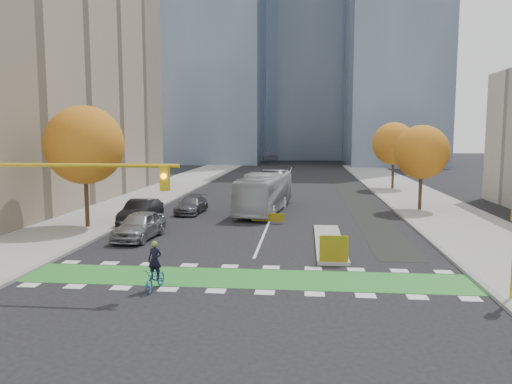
% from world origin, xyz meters
% --- Properties ---
extents(ground, '(300.00, 300.00, 0.00)m').
position_xyz_m(ground, '(0.00, 0.00, 0.00)').
color(ground, black).
rests_on(ground, ground).
extents(sidewalk_west, '(7.00, 120.00, 0.15)m').
position_xyz_m(sidewalk_west, '(-13.50, 20.00, 0.07)').
color(sidewalk_west, gray).
rests_on(sidewalk_west, ground).
extents(sidewalk_east, '(7.00, 120.00, 0.15)m').
position_xyz_m(sidewalk_east, '(13.50, 20.00, 0.07)').
color(sidewalk_east, gray).
rests_on(sidewalk_east, ground).
extents(curb_west, '(0.30, 120.00, 0.16)m').
position_xyz_m(curb_west, '(-10.00, 20.00, 0.07)').
color(curb_west, gray).
rests_on(curb_west, ground).
extents(curb_east, '(0.30, 120.00, 0.16)m').
position_xyz_m(curb_east, '(10.00, 20.00, 0.07)').
color(curb_east, gray).
rests_on(curb_east, ground).
extents(bike_crossing, '(20.00, 3.00, 0.01)m').
position_xyz_m(bike_crossing, '(0.00, 1.50, 0.01)').
color(bike_crossing, '#2A802B').
rests_on(bike_crossing, ground).
extents(centre_line, '(0.15, 70.00, 0.01)m').
position_xyz_m(centre_line, '(0.00, 40.00, 0.01)').
color(centre_line, silver).
rests_on(centre_line, ground).
extents(bike_lane_paint, '(2.50, 50.00, 0.01)m').
position_xyz_m(bike_lane_paint, '(7.50, 30.00, 0.01)').
color(bike_lane_paint, black).
rests_on(bike_lane_paint, ground).
extents(median_island, '(1.60, 10.00, 0.16)m').
position_xyz_m(median_island, '(4.00, 9.00, 0.08)').
color(median_island, gray).
rests_on(median_island, ground).
extents(hazard_board, '(1.40, 0.12, 1.30)m').
position_xyz_m(hazard_board, '(4.00, 4.20, 0.80)').
color(hazard_board, yellow).
rests_on(hazard_board, median_island).
extents(tower_nw, '(22.00, 22.00, 70.00)m').
position_xyz_m(tower_nw, '(-18.00, 90.00, 35.00)').
color(tower_nw, '#47566B').
rests_on(tower_nw, ground).
extents(tower_ne, '(18.00, 24.00, 60.00)m').
position_xyz_m(tower_ne, '(20.00, 85.00, 30.00)').
color(tower_ne, '#47566B').
rests_on(tower_ne, ground).
extents(tower_far, '(26.00, 26.00, 80.00)m').
position_xyz_m(tower_far, '(-4.00, 140.00, 40.00)').
color(tower_far, '#47566B').
rests_on(tower_far, ground).
extents(tree_west, '(5.20, 5.20, 8.22)m').
position_xyz_m(tree_west, '(-12.00, 12.00, 5.62)').
color(tree_west, '#332114').
rests_on(tree_west, ground).
extents(tree_east_near, '(4.40, 4.40, 7.08)m').
position_xyz_m(tree_east_near, '(12.00, 22.00, 4.86)').
color(tree_east_near, '#332114').
rests_on(tree_east_near, ground).
extents(tree_east_far, '(4.80, 4.80, 7.65)m').
position_xyz_m(tree_east_far, '(12.50, 38.00, 5.24)').
color(tree_east_far, '#332114').
rests_on(tree_east_far, ground).
extents(traffic_signal_west, '(8.53, 0.56, 5.20)m').
position_xyz_m(traffic_signal_west, '(-7.93, -0.51, 4.03)').
color(traffic_signal_west, '#BF9914').
rests_on(traffic_signal_west, ground).
extents(cyclist, '(0.82, 1.83, 2.05)m').
position_xyz_m(cyclist, '(-3.49, -0.50, 0.68)').
color(cyclist, navy).
rests_on(cyclist, ground).
extents(bus, '(4.04, 11.80, 3.22)m').
position_xyz_m(bus, '(-0.72, 20.68, 1.61)').
color(bus, '#A8AEB0').
rests_on(bus, ground).
extents(parked_car_a, '(2.35, 5.07, 1.68)m').
position_xyz_m(parked_car_a, '(-7.42, 9.10, 0.84)').
color(parked_car_a, gray).
rests_on(parked_car_a, ground).
extents(parked_car_b, '(1.83, 5.21, 1.72)m').
position_xyz_m(parked_car_b, '(-9.00, 14.10, 0.86)').
color(parked_car_b, black).
rests_on(parked_car_b, ground).
extents(parked_car_c, '(2.12, 4.71, 1.34)m').
position_xyz_m(parked_car_c, '(-6.50, 19.10, 0.67)').
color(parked_car_c, '#535258').
rests_on(parked_car_c, ground).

